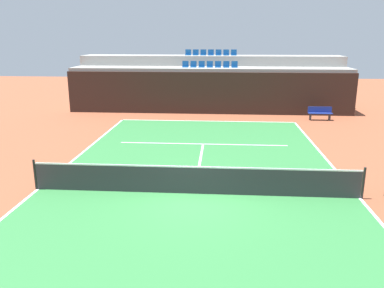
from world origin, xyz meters
The scene contains 14 objects.
ground_plane centered at (0.00, 0.00, 0.00)m, with size 80.00×80.00×0.00m, color brown.
court_surface centered at (0.00, 0.00, 0.01)m, with size 11.00×24.00×0.01m, color #2D7238.
baseline_far centered at (0.00, 11.95, 0.01)m, with size 11.00×0.10×0.00m, color white.
sideline_left centered at (-5.45, 0.00, 0.01)m, with size 0.10×24.00×0.00m, color white.
sideline_right centered at (5.45, 0.00, 0.01)m, with size 0.10×24.00×0.00m, color white.
service_line_far centered at (0.00, 6.40, 0.01)m, with size 8.26×0.10×0.00m, color white.
centre_service_line centered at (0.00, 3.20, 0.01)m, with size 0.10×6.40×0.00m, color white.
back_wall centered at (0.00, 14.51, 1.43)m, with size 19.67×0.30×2.85m, color black.
stands_tier_lower centered at (0.00, 15.86, 1.54)m, with size 19.67×2.40×3.07m, color #9E9E99.
stands_tier_upper centered at (0.00, 18.26, 1.90)m, with size 19.67×2.40×3.80m, color #9E9E99.
seating_row_lower centered at (0.00, 15.96, 3.20)m, with size 3.93×0.44×0.44m.
seating_row_upper centered at (0.00, 18.36, 3.93)m, with size 3.93×0.44×0.44m.
tennis_net centered at (0.00, 0.00, 0.51)m, with size 11.08×0.08×1.07m.
player_bench centered at (7.17, 12.88, 0.51)m, with size 1.50×0.40×0.85m.
Camera 1 is at (0.84, -12.24, 5.09)m, focal length 36.53 mm.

